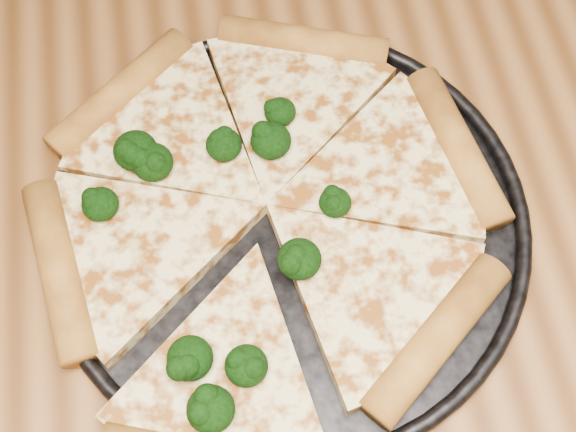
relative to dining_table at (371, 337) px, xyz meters
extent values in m
cube|color=brown|center=(0.00, 0.00, 0.07)|extent=(1.20, 0.90, 0.04)
cylinder|color=black|center=(-0.06, 0.07, 0.09)|extent=(0.35, 0.35, 0.01)
torus|color=black|center=(-0.06, 0.07, 0.10)|extent=(0.36, 0.36, 0.01)
cylinder|color=#B2782C|center=(0.08, 0.10, 0.11)|extent=(0.05, 0.14, 0.03)
cylinder|color=#B2782C|center=(-0.02, 0.22, 0.11)|extent=(0.14, 0.07, 0.03)
cylinder|color=#B2782C|center=(-0.17, 0.20, 0.11)|extent=(0.12, 0.11, 0.03)
cylinder|color=#B2782C|center=(-0.22, 0.05, 0.11)|extent=(0.05, 0.14, 0.03)
cylinder|color=#B2782C|center=(0.03, -0.04, 0.11)|extent=(0.12, 0.11, 0.03)
ellipsoid|color=black|center=(-0.02, 0.07, 0.12)|extent=(0.02, 0.02, 0.02)
ellipsoid|color=black|center=(-0.06, 0.13, 0.12)|extent=(0.03, 0.03, 0.02)
ellipsoid|color=black|center=(-0.19, 0.09, 0.12)|extent=(0.03, 0.03, 0.02)
ellipsoid|color=black|center=(-0.15, 0.12, 0.12)|extent=(0.03, 0.03, 0.02)
ellipsoid|color=black|center=(-0.10, -0.04, 0.12)|extent=(0.03, 0.03, 0.02)
ellipsoid|color=black|center=(-0.16, 0.13, 0.12)|extent=(0.03, 0.03, 0.02)
ellipsoid|color=black|center=(-0.05, 0.15, 0.12)|extent=(0.02, 0.02, 0.02)
ellipsoid|color=black|center=(-0.10, 0.13, 0.12)|extent=(0.03, 0.03, 0.02)
ellipsoid|color=black|center=(-0.14, -0.03, 0.12)|extent=(0.03, 0.03, 0.02)
ellipsoid|color=black|center=(-0.06, 0.03, 0.12)|extent=(0.03, 0.03, 0.02)
ellipsoid|color=black|center=(-0.13, -0.07, 0.12)|extent=(0.03, 0.03, 0.02)
camera|label=1|loc=(-0.10, -0.18, 0.62)|focal=48.30mm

